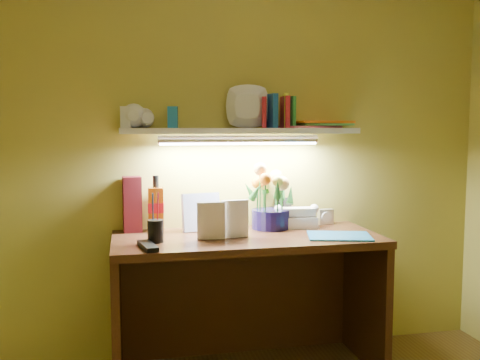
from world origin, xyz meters
name	(u,v)px	position (x,y,z in m)	size (l,w,h in m)	color
desk	(247,305)	(0.00, 1.20, 0.38)	(1.40, 0.60, 0.75)	#341E0E
flower_bouquet	(271,195)	(0.17, 1.37, 0.94)	(0.24, 0.24, 0.38)	#110C3D
telephone	(297,216)	(0.33, 1.38, 0.81)	(0.22, 0.16, 0.13)	white
desk_clock	(325,217)	(0.52, 1.43, 0.79)	(0.09, 0.04, 0.09)	silver
whisky_bottle	(156,203)	(-0.46, 1.43, 0.90)	(0.08, 0.08, 0.31)	#9E4107
whisky_box	(132,204)	(-0.59, 1.44, 0.90)	(0.10, 0.10, 0.30)	#510F16
pen_cup	(155,223)	(-0.48, 1.14, 0.85)	(0.08, 0.08, 0.19)	black
art_card	(201,212)	(-0.22, 1.39, 0.85)	(0.21, 0.04, 0.21)	white
tv_remote	(148,246)	(-0.53, 1.01, 0.76)	(0.06, 0.20, 0.02)	black
blue_folder	(339,236)	(0.46, 1.07, 0.75)	(0.32, 0.24, 0.01)	#2382CC
desk_book_a	(197,221)	(-0.27, 1.15, 0.85)	(0.14, 0.02, 0.19)	silver
desk_book_b	(222,219)	(-0.15, 1.16, 0.85)	(0.14, 0.02, 0.20)	white
wall_shelf	(239,124)	(0.00, 1.38, 1.33)	(1.30, 0.31, 0.22)	white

